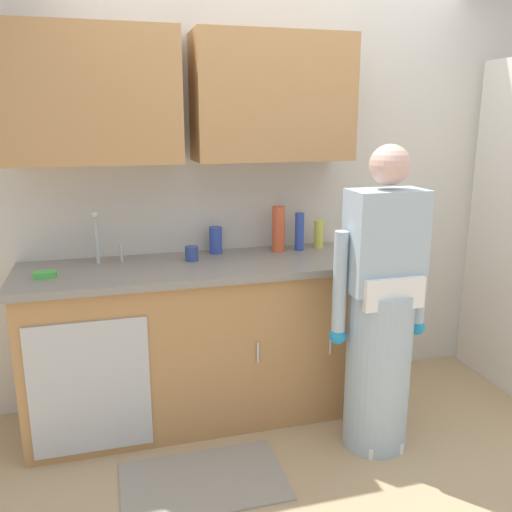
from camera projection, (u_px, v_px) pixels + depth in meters
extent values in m
plane|color=tan|center=(328.00, 467.00, 2.80)|extent=(9.00, 9.00, 0.00)
cube|color=beige|center=(270.00, 181.00, 3.45)|extent=(4.80, 0.10, 2.70)
cube|color=#B27F4C|center=(92.00, 96.00, 2.84)|extent=(0.91, 0.34, 0.70)
cube|color=#B27F4C|center=(272.00, 98.00, 3.10)|extent=(0.91, 0.34, 0.70)
cube|color=#B27F4C|center=(197.00, 344.00, 3.20)|extent=(1.90, 0.60, 0.90)
cube|color=#B7BABF|center=(90.00, 388.00, 2.77)|extent=(0.60, 0.01, 0.72)
cylinder|color=silver|center=(258.00, 353.00, 2.97)|extent=(0.01, 0.01, 0.12)
cylinder|color=silver|center=(330.00, 344.00, 3.08)|extent=(0.01, 0.01, 0.12)
cube|color=gray|center=(195.00, 267.00, 3.08)|extent=(1.96, 0.66, 0.04)
cube|color=#B7BABF|center=(106.00, 274.00, 2.96)|extent=(0.50, 0.36, 0.03)
cylinder|color=#B7BABF|center=(97.00, 238.00, 3.04)|extent=(0.02, 0.02, 0.30)
sphere|color=#B7BABF|center=(95.00, 215.00, 2.95)|extent=(0.04, 0.04, 0.04)
cylinder|color=#B7BABF|center=(122.00, 253.00, 3.10)|extent=(0.02, 0.02, 0.10)
cube|color=white|center=(375.00, 439.00, 2.98)|extent=(0.20, 0.26, 0.06)
cylinder|color=#A3B7C6|center=(378.00, 369.00, 2.90)|extent=(0.34, 0.34, 0.88)
cube|color=#A3B7C6|center=(385.00, 241.00, 2.73)|extent=(0.38, 0.22, 0.52)
sphere|color=#D6A999|center=(390.00, 165.00, 2.64)|extent=(0.20, 0.20, 0.20)
cube|color=white|center=(394.00, 294.00, 2.68)|extent=(0.32, 0.04, 0.16)
cylinder|color=#A3B7C6|center=(340.00, 285.00, 2.74)|extent=(0.07, 0.07, 0.55)
sphere|color=#1E8CCC|center=(338.00, 335.00, 2.81)|extent=(0.09, 0.09, 0.09)
cylinder|color=#A3B7C6|center=(420.00, 278.00, 2.86)|extent=(0.07, 0.07, 0.55)
sphere|color=#1E8CCC|center=(417.00, 327.00, 2.93)|extent=(0.09, 0.09, 0.09)
cube|color=gray|center=(203.00, 481.00, 2.68)|extent=(0.80, 0.50, 0.01)
cylinder|color=#334CB2|center=(216.00, 240.00, 3.30)|extent=(0.08, 0.08, 0.16)
cylinder|color=#E05933|center=(279.00, 229.00, 3.34)|extent=(0.08, 0.08, 0.28)
cylinder|color=#D8D14C|center=(319.00, 234.00, 3.43)|extent=(0.06, 0.06, 0.18)
cylinder|color=#334CB2|center=(299.00, 232.00, 3.37)|extent=(0.06, 0.06, 0.23)
cylinder|color=#33478C|center=(192.00, 254.00, 3.13)|extent=(0.08, 0.08, 0.08)
cube|color=silver|center=(352.00, 259.00, 3.17)|extent=(0.12, 0.23, 0.01)
cube|color=#4CBF4C|center=(45.00, 275.00, 2.81)|extent=(0.11, 0.07, 0.03)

